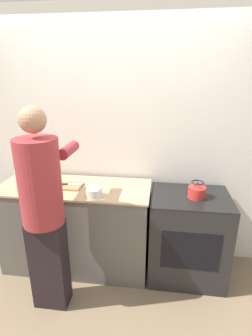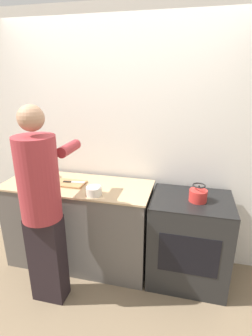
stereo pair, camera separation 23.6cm
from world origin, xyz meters
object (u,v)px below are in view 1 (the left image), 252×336
oven (187,236)px  knife (70,184)px  cutting_board (66,186)px  person (44,208)px  canister_jar (33,173)px  bowl_prep (94,192)px  kettle (197,191)px

oven → knife: (-1.18, -0.00, 0.50)m
cutting_board → oven: bearing=1.0°
person → knife: person is taller
person → canister_jar: size_ratio=9.20×
knife → bowl_prep: bowl_prep is taller
cutting_board → kettle: 1.26m
oven → cutting_board: cutting_board is taller
knife → kettle: bearing=-9.2°
kettle → canister_jar: 1.64m
bowl_prep → knife: bearing=146.6°
oven → person: 1.42m
kettle → bowl_prep: kettle is taller
canister_jar → cutting_board: bearing=-12.7°
bowl_prep → person: bearing=-134.4°
cutting_board → kettle: size_ratio=1.96×
oven → kettle: kettle is taller
person → bowl_prep: size_ratio=12.19×
cutting_board → knife: (0.04, 0.02, 0.01)m
oven → person: bearing=-156.1°
knife → canister_jar: bearing=162.6°
knife → canister_jar: 0.43m
oven → canister_jar: (-1.59, 0.06, 0.57)m
oven → cutting_board: size_ratio=2.81×
person → bowl_prep: bearing=45.6°
knife → canister_jar: size_ratio=1.17×
person → canister_jar: 0.71m
cutting_board → bowl_prep: 0.38m
kettle → canister_jar: bearing=176.7°
person → kettle: person is taller
cutting_board → canister_jar: canister_jar is taller
cutting_board → kettle: (1.26, -0.01, 0.02)m
kettle → canister_jar: size_ratio=0.84×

